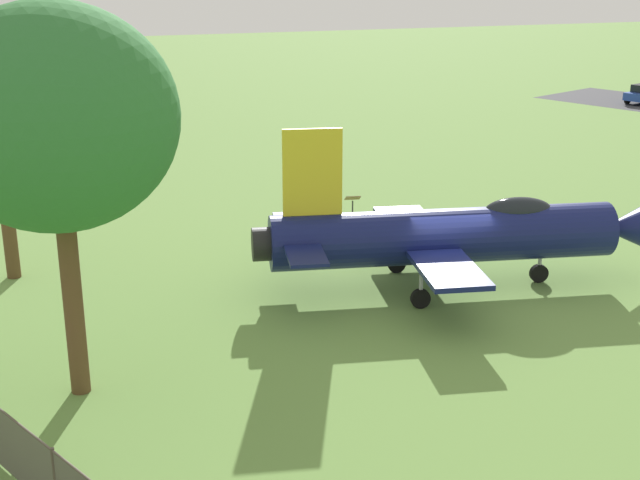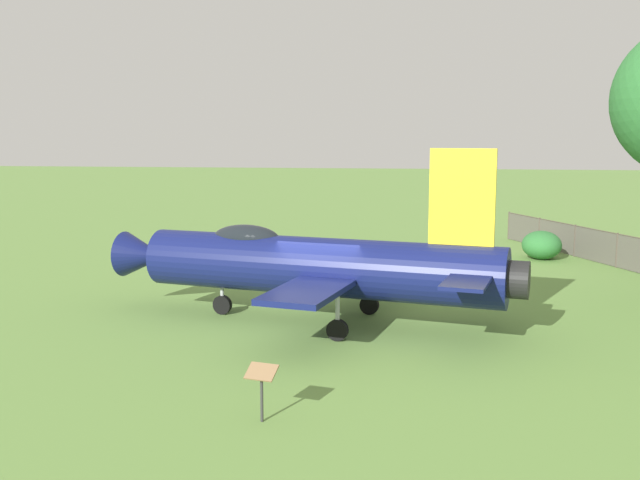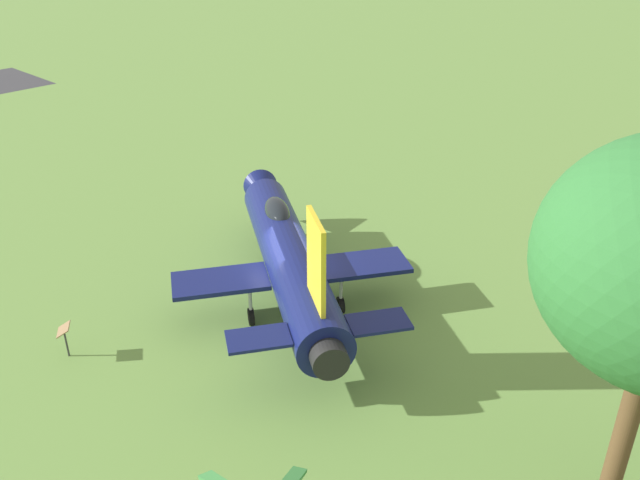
% 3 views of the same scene
% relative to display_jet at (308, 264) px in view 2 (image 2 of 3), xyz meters
% --- Properties ---
extents(ground_plane, '(200.00, 200.00, 0.00)m').
position_rel_display_jet_xyz_m(ground_plane, '(-0.37, 0.08, -1.78)').
color(ground_plane, '#668E42').
extents(display_jet, '(12.84, 8.32, 5.25)m').
position_rel_display_jet_xyz_m(display_jet, '(0.00, 0.00, 0.00)').
color(display_jet, '#111951').
rests_on(display_jet, ground_plane).
extents(shrub_near_fence, '(1.76, 2.01, 1.29)m').
position_rel_display_jet_xyz_m(shrub_near_fence, '(-8.75, -12.58, -1.13)').
color(shrub_near_fence, '#2D7033').
rests_on(shrub_near_fence, ground_plane).
extents(info_plaque, '(0.67, 0.52, 1.14)m').
position_rel_display_jet_xyz_m(info_plaque, '(-0.31, 7.68, -0.92)').
color(info_plaque, '#333333').
rests_on(info_plaque, ground_plane).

